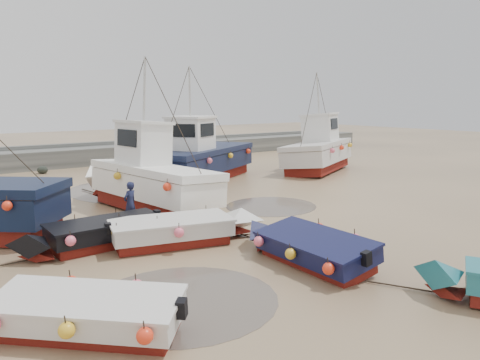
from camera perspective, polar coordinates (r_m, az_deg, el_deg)
The scene contains 13 objects.
ground at distance 14.27m, azimuth 1.34°, elevation -8.60°, with size 120.00×120.00×0.00m, color tan.
seawall at distance 33.89m, azimuth -22.40°, elevation 2.44°, with size 60.00×4.92×1.50m.
puddle_a at distance 11.00m, azimuth -6.96°, elevation -14.37°, with size 4.38×4.38×0.01m, color #554B42.
puddle_b at distance 20.10m, azimuth 3.81°, elevation -3.19°, with size 3.96×3.96×0.01m, color #554B42.
puddle_d at distance 24.28m, azimuth -13.26°, elevation -1.19°, with size 5.98×5.98×0.01m, color #554B42.
dinghy_0 at distance 9.86m, azimuth -19.93°, elevation -14.38°, with size 4.62×4.62×1.43m.
dinghy_1 at distance 13.32m, azimuth 8.21°, elevation -7.54°, with size 2.09×5.79×1.43m.
dinghy_4 at distance 14.98m, azimuth -17.35°, elevation -5.95°, with size 5.79×1.92×1.43m.
dinghy_5 at distance 14.92m, azimuth -7.00°, elevation -5.66°, with size 5.98×2.92×1.43m.
cabin_boat_1 at distance 19.75m, azimuth -11.59°, elevation 0.41°, with size 3.19×9.63×6.22m.
cabin_boat_2 at distance 25.88m, azimuth -5.44°, elevation 2.60°, with size 10.57×6.95×6.22m.
cabin_boat_3 at distance 30.66m, azimuth 9.96°, elevation 3.71°, with size 9.22×5.72×6.22m.
person at distance 17.54m, azimuth -13.15°, elevation -5.35°, with size 0.58×0.38×1.60m, color #191E3B.
Camera 1 is at (-8.44, -10.60, 4.48)m, focal length 35.00 mm.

